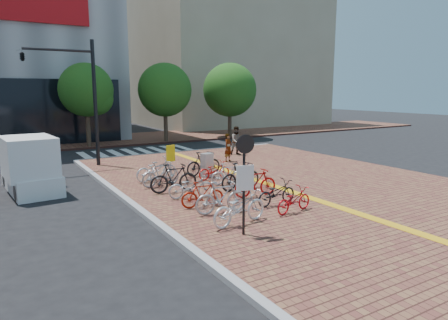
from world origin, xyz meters
TOP-DOWN VIEW (x-y plane):
  - ground at (0.00, 0.00)m, footprint 120.00×120.00m
  - sidewalk at (3.00, -5.00)m, footprint 14.00×34.00m
  - tactile_strip at (2.00, -5.00)m, footprint 0.40×34.00m
  - kerb_west at (-4.00, -5.00)m, footprint 0.25×34.00m
  - kerb_north at (3.00, 12.00)m, footprint 14.00×0.25m
  - far_sidewalk at (0.00, 21.00)m, footprint 70.00×8.00m
  - building_beige at (18.00, 32.00)m, footprint 20.00×18.00m
  - crosswalk at (0.50, 14.00)m, footprint 7.50×4.00m
  - street_trees at (5.04, 17.45)m, footprint 16.20×4.60m
  - bike_0 at (-1.95, -2.47)m, footprint 2.10×1.00m
  - bike_1 at (-1.87, -1.26)m, footprint 1.88×0.74m
  - bike_2 at (-2.08, -0.32)m, footprint 1.59×0.69m
  - bike_3 at (-1.88, 0.98)m, footprint 1.81×0.93m
  - bike_4 at (-2.09, 2.12)m, footprint 1.98×0.74m
  - bike_5 at (-2.14, 3.34)m, footprint 1.85×0.77m
  - bike_6 at (-1.92, 4.41)m, footprint 2.08×0.99m
  - bike_7 at (0.27, -2.37)m, footprint 1.67×0.82m
  - bike_8 at (0.31, -1.39)m, footprint 1.74×0.73m
  - bike_9 at (0.32, -0.10)m, footprint 1.84×0.64m
  - bike_10 at (0.41, 1.08)m, footprint 1.96×0.70m
  - bike_11 at (0.46, 2.12)m, footprint 1.61×0.72m
  - bike_12 at (0.46, 3.36)m, footprint 1.61×0.60m
  - bike_13 at (0.45, 4.36)m, footprint 1.98×0.79m
  - pedestrian_a at (3.43, 6.98)m, footprint 0.69×0.59m
  - pedestrian_b at (5.17, 8.78)m, footprint 0.99×0.85m
  - utility_box at (0.42, 3.98)m, footprint 0.59×0.49m
  - yellow_sign at (-1.51, 3.70)m, footprint 0.45×0.17m
  - notice_sign at (-2.33, -3.30)m, footprint 0.52×0.16m
  - traffic_light_pole at (-4.75, 9.68)m, footprint 3.55×1.37m
  - box_truck at (-6.87, 5.89)m, footprint 2.12×4.20m

SIDE VIEW (x-z plane):
  - ground at x=0.00m, z-range 0.00..0.00m
  - crosswalk at x=0.50m, z-range 0.00..0.01m
  - sidewalk at x=3.00m, z-range 0.00..0.15m
  - far_sidewalk at x=0.00m, z-range 0.00..0.15m
  - kerb_west at x=-4.00m, z-range 0.00..0.15m
  - kerb_north at x=3.00m, z-range 0.00..0.15m
  - tactile_strip at x=2.00m, z-range 0.15..0.16m
  - bike_12 at x=0.46m, z-range 0.15..0.99m
  - bike_7 at x=0.27m, z-range 0.15..0.99m
  - bike_8 at x=0.31m, z-range 0.15..1.04m
  - bike_3 at x=-1.88m, z-range 0.15..1.06m
  - bike_2 at x=-2.08m, z-range 0.15..1.07m
  - bike_11 at x=0.46m, z-range 0.15..1.09m
  - bike_6 at x=-1.92m, z-range 0.15..1.20m
  - bike_0 at x=-1.95m, z-range 0.15..1.21m
  - bike_5 at x=-2.14m, z-range 0.15..1.23m
  - bike_9 at x=0.32m, z-range 0.15..1.24m
  - bike_1 at x=-1.87m, z-range 0.15..1.25m
  - utility_box at x=0.42m, z-range 0.15..1.27m
  - bike_10 at x=0.41m, z-range 0.15..1.30m
  - bike_13 at x=0.45m, z-range 0.15..1.31m
  - bike_4 at x=-2.09m, z-range 0.15..1.31m
  - pedestrian_a at x=3.43m, z-range 0.15..1.75m
  - pedestrian_b at x=5.17m, z-range 0.15..1.93m
  - box_truck at x=-6.87m, z-range -0.07..2.28m
  - yellow_sign at x=-1.51m, z-range 0.47..2.15m
  - notice_sign at x=-2.33m, z-range 0.52..3.36m
  - street_trees at x=5.04m, z-range 0.92..7.27m
  - traffic_light_pole at x=-4.75m, z-range 1.41..8.02m
  - building_beige at x=18.00m, z-range 0.00..18.00m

